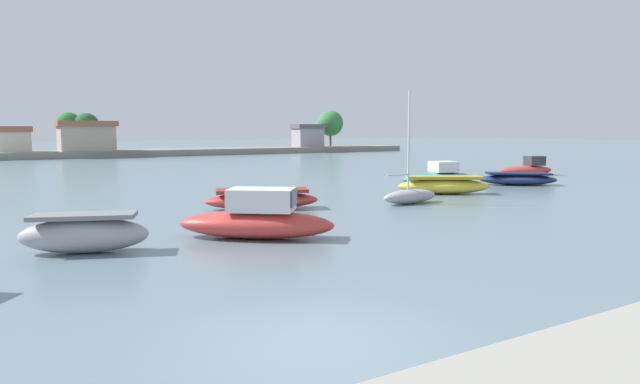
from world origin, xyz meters
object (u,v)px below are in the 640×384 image
object	(u,v)px
moored_boat_3	(258,219)
moored_boat_7	(439,177)
moored_boat_8	(518,179)
moored_boat_5	(410,195)
moored_boat_2	(85,234)
moored_boat_4	(262,199)
moored_boat_9	(527,169)
moored_boat_6	(443,185)

from	to	relation	value
moored_boat_3	moored_boat_7	xyz separation A→B (m)	(18.14, 10.33, -0.09)
moored_boat_7	moored_boat_8	size ratio (longest dim) A/B	1.09
moored_boat_8	moored_boat_7	bearing A→B (deg)	-171.68
moored_boat_5	moored_boat_2	bearing A→B (deg)	-169.28
moored_boat_4	moored_boat_9	bearing A→B (deg)	33.88
moored_boat_6	moored_boat_9	xyz separation A→B (m)	(15.22, 6.23, 0.01)
moored_boat_2	moored_boat_7	size ratio (longest dim) A/B	0.70
moored_boat_3	moored_boat_8	size ratio (longest dim) A/B	1.02
moored_boat_2	moored_boat_7	world-z (taller)	moored_boat_7
moored_boat_2	moored_boat_8	world-z (taller)	moored_boat_2
moored_boat_2	moored_boat_6	xyz separation A→B (m)	(20.22, 5.82, -0.08)
moored_boat_8	moored_boat_9	bearing A→B (deg)	71.90
moored_boat_5	moored_boat_6	world-z (taller)	moored_boat_5
moored_boat_5	moored_boat_8	world-z (taller)	moored_boat_5
moored_boat_3	moored_boat_8	world-z (taller)	moored_boat_3
moored_boat_2	moored_boat_5	xyz separation A→B (m)	(15.74, 3.54, -0.15)
moored_boat_4	moored_boat_9	distance (m)	27.59
moored_boat_3	moored_boat_7	world-z (taller)	moored_boat_3
moored_boat_4	moored_boat_5	distance (m)	7.47
moored_boat_6	moored_boat_9	size ratio (longest dim) A/B	0.93
moored_boat_3	moored_boat_6	xyz separation A→B (m)	(14.82, 6.48, -0.15)
moored_boat_4	moored_boat_7	distance (m)	15.47
moored_boat_8	moored_boat_4	bearing A→B (deg)	-138.68
moored_boat_8	moored_boat_3	bearing A→B (deg)	-124.05
moored_boat_5	moored_boat_8	xyz separation A→B (m)	(12.49, 3.54, -0.02)
moored_boat_2	moored_boat_3	size ratio (longest dim) A/B	0.74
moored_boat_2	moored_boat_8	size ratio (longest dim) A/B	0.76
moored_boat_9	moored_boat_7	bearing A→B (deg)	-161.78
moored_boat_3	moored_boat_6	world-z (taller)	moored_boat_3
moored_boat_4	moored_boat_5	world-z (taller)	moored_boat_5
moored_boat_4	moored_boat_8	size ratio (longest dim) A/B	1.07
moored_boat_5	moored_boat_7	world-z (taller)	moored_boat_5
moored_boat_3	moored_boat_7	distance (m)	20.88
moored_boat_5	moored_boat_9	world-z (taller)	moored_boat_5
moored_boat_7	moored_boat_8	xyz separation A→B (m)	(4.70, -2.60, -0.16)
moored_boat_7	moored_boat_2	bearing A→B (deg)	-143.68
moored_boat_7	moored_boat_3	bearing A→B (deg)	-136.35
moored_boat_6	moored_boat_7	world-z (taller)	moored_boat_7
moored_boat_6	moored_boat_7	size ratio (longest dim) A/B	0.95
moored_boat_3	moored_boat_8	xyz separation A→B (m)	(22.84, 7.74, -0.25)
moored_boat_2	moored_boat_3	bearing A→B (deg)	14.06
moored_boat_4	moored_boat_7	size ratio (longest dim) A/B	0.99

